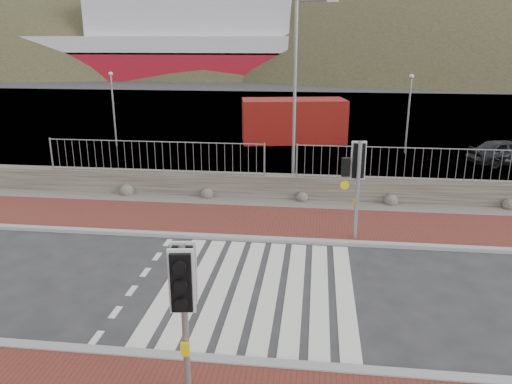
# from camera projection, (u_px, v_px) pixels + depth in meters

# --- Properties ---
(ground) EXTENTS (220.00, 220.00, 0.00)m
(ground) POSITION_uv_depth(u_px,v_px,m) (257.00, 288.00, 12.14)
(ground) COLOR #28282B
(ground) RESTS_ON ground
(sidewalk_far) EXTENTS (40.00, 3.00, 0.08)m
(sidewalk_far) POSITION_uv_depth(u_px,v_px,m) (274.00, 222.00, 16.40)
(sidewalk_far) COLOR maroon
(sidewalk_far) RESTS_ON ground
(kerb_near) EXTENTS (40.00, 0.25, 0.12)m
(kerb_near) POSITION_uv_depth(u_px,v_px,m) (238.00, 362.00, 9.28)
(kerb_near) COLOR gray
(kerb_near) RESTS_ON ground
(kerb_far) EXTENTS (40.00, 0.25, 0.12)m
(kerb_far) POSITION_uv_depth(u_px,v_px,m) (269.00, 239.00, 14.97)
(kerb_far) COLOR gray
(kerb_far) RESTS_ON ground
(zebra_crossing) EXTENTS (4.62, 5.60, 0.01)m
(zebra_crossing) POSITION_uv_depth(u_px,v_px,m) (257.00, 288.00, 12.14)
(zebra_crossing) COLOR silver
(zebra_crossing) RESTS_ON ground
(gravel_strip) EXTENTS (40.00, 1.50, 0.06)m
(gravel_strip) POSITION_uv_depth(u_px,v_px,m) (279.00, 204.00, 18.30)
(gravel_strip) COLOR #59544C
(gravel_strip) RESTS_ON ground
(stone_wall) EXTENTS (40.00, 0.60, 0.90)m
(stone_wall) POSITION_uv_depth(u_px,v_px,m) (280.00, 187.00, 18.93)
(stone_wall) COLOR #48423B
(stone_wall) RESTS_ON ground
(railing) EXTENTS (18.07, 0.07, 1.22)m
(railing) POSITION_uv_depth(u_px,v_px,m) (281.00, 152.00, 18.39)
(railing) COLOR gray
(railing) RESTS_ON stone_wall
(quay) EXTENTS (120.00, 40.00, 0.50)m
(quay) POSITION_uv_depth(u_px,v_px,m) (300.00, 118.00, 38.62)
(quay) COLOR #4C4C4F
(quay) RESTS_ON ground
(water) EXTENTS (220.00, 50.00, 0.05)m
(water) POSITION_uv_depth(u_px,v_px,m) (309.00, 82.00, 71.83)
(water) COLOR #3F4C54
(water) RESTS_ON ground
(ferry) EXTENTS (50.00, 16.00, 20.00)m
(ferry) POSITION_uv_depth(u_px,v_px,m) (153.00, 42.00, 77.88)
(ferry) COLOR maroon
(ferry) RESTS_ON ground
(hills_backdrop) EXTENTS (254.00, 90.00, 100.00)m
(hills_backdrop) POSITION_uv_depth(u_px,v_px,m) (342.00, 187.00, 101.52)
(hills_backdrop) COLOR #2E301C
(hills_backdrop) RESTS_ON ground
(traffic_signal_near) EXTENTS (0.43, 0.30, 2.84)m
(traffic_signal_near) POSITION_uv_depth(u_px,v_px,m) (184.00, 291.00, 7.79)
(traffic_signal_near) COLOR gray
(traffic_signal_near) RESTS_ON ground
(traffic_signal_far) EXTENTS (0.74, 0.31, 3.04)m
(traffic_signal_far) POSITION_uv_depth(u_px,v_px,m) (357.00, 170.00, 14.41)
(traffic_signal_far) COLOR gray
(traffic_signal_far) RESTS_ON ground
(streetlight) EXTENTS (1.53, 0.20, 7.23)m
(streetlight) POSITION_uv_depth(u_px,v_px,m) (298.00, 88.00, 18.57)
(streetlight) COLOR gray
(streetlight) RESTS_ON ground
(shipping_container) EXTENTS (6.32, 3.54, 2.49)m
(shipping_container) POSITION_uv_depth(u_px,v_px,m) (293.00, 121.00, 29.26)
(shipping_container) COLOR maroon
(shipping_container) RESTS_ON ground
(car_a) EXTENTS (3.91, 2.32, 1.25)m
(car_a) POSITION_uv_depth(u_px,v_px,m) (508.00, 152.00, 23.92)
(car_a) COLOR black
(car_a) RESTS_ON ground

